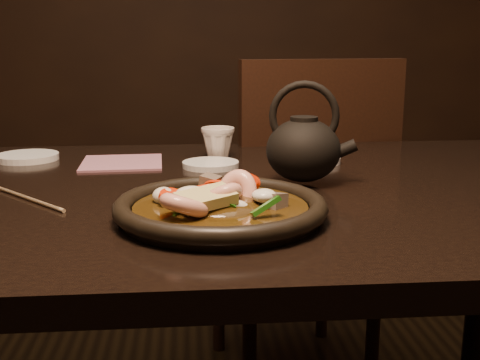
{
  "coord_description": "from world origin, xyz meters",
  "views": [
    {
      "loc": [
        -0.03,
        -1.03,
        1.0
      ],
      "look_at": [
        0.05,
        -0.17,
        0.8
      ],
      "focal_mm": 45.0,
      "sensor_mm": 36.0,
      "label": 1
    }
  ],
  "objects": [
    {
      "name": "soy_dish",
      "position": [
        0.25,
        0.19,
        0.76
      ],
      "size": [
        0.09,
        0.09,
        0.01
      ],
      "primitive_type": "cylinder",
      "color": "white",
      "rests_on": "table"
    },
    {
      "name": "teapot",
      "position": [
        0.18,
        0.01,
        0.82
      ],
      "size": [
        0.16,
        0.13,
        0.18
      ],
      "rotation": [
        0.0,
        0.0,
        -0.19
      ],
      "color": "black",
      "rests_on": "table"
    },
    {
      "name": "saucer_left",
      "position": [
        -0.37,
        0.28,
        0.76
      ],
      "size": [
        0.13,
        0.13,
        0.01
      ],
      "primitive_type": "cylinder",
      "color": "white",
      "rests_on": "table"
    },
    {
      "name": "saucer_right",
      "position": [
        0.02,
        0.17,
        0.76
      ],
      "size": [
        0.11,
        0.11,
        0.01
      ],
      "primitive_type": "cylinder",
      "color": "white",
      "rests_on": "table"
    },
    {
      "name": "chair",
      "position": [
        0.29,
        0.58,
        0.52
      ],
      "size": [
        0.52,
        0.52,
        0.96
      ],
      "rotation": [
        0.0,
        0.0,
        3.32
      ],
      "color": "black",
      "rests_on": "floor"
    },
    {
      "name": "table",
      "position": [
        0.0,
        0.0,
        0.67
      ],
      "size": [
        1.6,
        0.9,
        0.75
      ],
      "color": "black",
      "rests_on": "floor"
    },
    {
      "name": "napkin",
      "position": [
        -0.16,
        0.22,
        0.75
      ],
      "size": [
        0.17,
        0.17,
        0.0
      ],
      "primitive_type": "cube",
      "rotation": [
        0.0,
        0.0,
        0.04
      ],
      "color": "#A16372",
      "rests_on": "table"
    },
    {
      "name": "stirfry",
      "position": [
        0.01,
        -0.2,
        0.77
      ],
      "size": [
        0.2,
        0.21,
        0.07
      ],
      "color": "#312009",
      "rests_on": "plate"
    },
    {
      "name": "tea_cup",
      "position": [
        0.04,
        0.26,
        0.79
      ],
      "size": [
        0.09,
        0.09,
        0.07
      ],
      "primitive_type": "imported",
      "rotation": [
        0.0,
        0.0,
        0.37
      ],
      "color": "beige",
      "rests_on": "table"
    },
    {
      "name": "plate",
      "position": [
        0.02,
        -0.2,
        0.77
      ],
      "size": [
        0.31,
        0.31,
        0.03
      ],
      "color": "black",
      "rests_on": "table"
    },
    {
      "name": "chopsticks",
      "position": [
        -0.29,
        -0.07,
        0.75
      ],
      "size": [
        0.15,
        0.17,
        0.01
      ],
      "rotation": [
        0.0,
        0.0,
        0.73
      ],
      "color": "tan",
      "rests_on": "table"
    }
  ]
}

